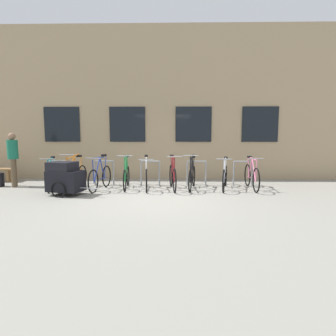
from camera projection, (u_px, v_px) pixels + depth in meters
ground_plane at (155, 199)px, 7.32m from camera, size 42.00×42.00×0.00m
storefront_building at (164, 111)px, 13.62m from camera, size 28.00×6.99×5.53m
bike_rack at (150, 170)px, 9.15m from camera, size 6.65×0.05×0.81m
bicycle_blue at (100, 177)px, 8.51m from camera, size 0.44×1.69×1.06m
bicycle_silver at (225, 177)px, 8.61m from camera, size 0.56×1.73×0.99m
bicycle_black at (192, 176)px, 8.61m from camera, size 0.46×1.68×1.09m
bicycle_green at (126, 176)px, 8.71m from camera, size 0.44×1.62×1.07m
bicycle_white at (146, 176)px, 8.59m from camera, size 0.44×1.70×1.04m
bicycle_teal at (52, 176)px, 8.61m from camera, size 0.56×1.72×0.99m
bicycle_maroon at (173, 176)px, 8.52m from camera, size 0.44×1.69×1.06m
bicycle_pink at (252, 176)px, 8.59m from camera, size 0.44×1.79×1.00m
bicycle_orange at (75, 176)px, 8.76m from camera, size 0.44×1.69×1.10m
bike_trailer at (65, 178)px, 7.70m from camera, size 1.48×0.81×0.93m
person_by_bench at (13, 156)px, 8.88m from camera, size 0.32×0.34×1.70m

